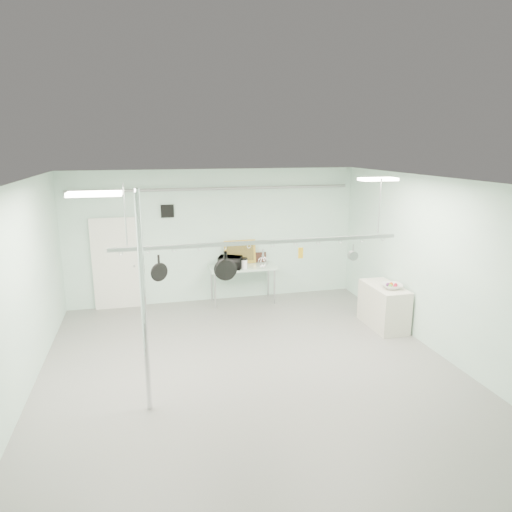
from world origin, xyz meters
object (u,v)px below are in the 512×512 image
object	(u,v)px
side_cabinet	(384,306)
skillet_right	(226,265)
microwave	(230,262)
skillet_mid	(225,266)
prep_table	(243,269)
coffee_canister	(244,264)
chrome_pole	(144,305)
fruit_bowl	(392,286)
pot_rack	(261,241)
skillet_left	(159,268)

from	to	relation	value
side_cabinet	skillet_right	xyz separation A→B (m)	(-3.53, -1.10, 1.40)
microwave	skillet_mid	xyz separation A→B (m)	(-0.68, -3.20, 0.79)
prep_table	skillet_mid	size ratio (longest dim) A/B	3.22
side_cabinet	coffee_canister	world-z (taller)	coffee_canister
chrome_pole	fruit_bowl	world-z (taller)	chrome_pole
coffee_canister	pot_rack	bearing A→B (deg)	-97.28
chrome_pole	pot_rack	world-z (taller)	chrome_pole
microwave	fruit_bowl	distance (m)	3.71
chrome_pole	side_cabinet	xyz separation A→B (m)	(4.85, 2.00, -1.15)
pot_rack	skillet_mid	xyz separation A→B (m)	(-0.60, 0.00, -0.39)
side_cabinet	pot_rack	size ratio (longest dim) A/B	0.25
pot_rack	fruit_bowl	distance (m)	3.38
chrome_pole	pot_rack	size ratio (longest dim) A/B	0.67
side_cabinet	fruit_bowl	bearing A→B (deg)	-77.60
prep_table	side_cabinet	size ratio (longest dim) A/B	1.33
coffee_canister	skillet_mid	world-z (taller)	skillet_mid
side_cabinet	fruit_bowl	distance (m)	0.54
skillet_mid	fruit_bowl	bearing A→B (deg)	29.39
prep_table	pot_rack	size ratio (longest dim) A/B	0.33
prep_table	skillet_left	distance (m)	4.02
pot_rack	coffee_canister	bearing A→B (deg)	82.72
side_cabinet	skillet_left	xyz separation A→B (m)	(-4.59, -1.10, 1.43)
coffee_canister	skillet_right	world-z (taller)	skillet_right
coffee_canister	fruit_bowl	distance (m)	3.42
pot_rack	skillet_mid	size ratio (longest dim) A/B	9.66
coffee_canister	skillet_left	distance (m)	3.84
side_cabinet	skillet_left	bearing A→B (deg)	-166.54
skillet_left	chrome_pole	bearing A→B (deg)	-134.45
prep_table	coffee_canister	bearing A→B (deg)	-89.95
pot_rack	coffee_canister	xyz separation A→B (m)	(0.40, 3.13, -1.22)
fruit_bowl	skillet_left	distance (m)	4.82
prep_table	side_cabinet	xyz separation A→B (m)	(2.55, -2.20, -0.38)
skillet_mid	skillet_right	bearing A→B (deg)	15.31
microwave	skillet_left	bearing A→B (deg)	84.98
prep_table	side_cabinet	world-z (taller)	prep_table
skillet_left	skillet_right	xyz separation A→B (m)	(1.06, 0.00, -0.03)
fruit_bowl	microwave	bearing A→B (deg)	141.75
microwave	skillet_right	bearing A→B (deg)	101.66
chrome_pole	microwave	world-z (taller)	chrome_pole
side_cabinet	pot_rack	distance (m)	3.62
skillet_right	skillet_left	bearing A→B (deg)	-176.92
prep_table	skillet_mid	distance (m)	3.59
skillet_right	fruit_bowl	bearing A→B (deg)	17.23
skillet_left	skillet_right	distance (m)	1.07
prep_table	fruit_bowl	world-z (taller)	fruit_bowl
skillet_left	skillet_mid	distance (m)	1.05
microwave	skillet_right	distance (m)	3.36
skillet_left	skillet_mid	world-z (taller)	same
coffee_canister	skillet_right	distance (m)	3.39
microwave	prep_table	bearing A→B (deg)	-138.73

